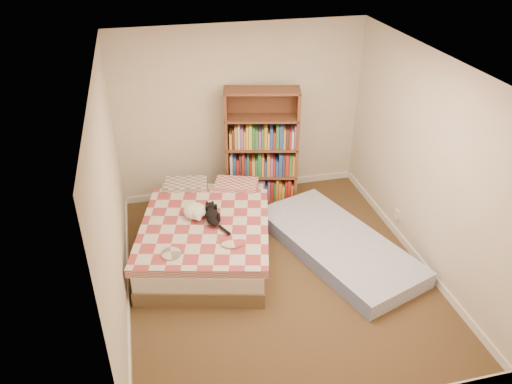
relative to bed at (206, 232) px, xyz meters
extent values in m
cube|color=#4A391F|center=(0.75, -0.64, -0.25)|extent=(3.50, 4.00, 0.01)
cube|color=white|center=(0.75, -0.64, 2.25)|extent=(3.50, 4.00, 0.01)
cube|color=beige|center=(0.75, 1.36, 1.00)|extent=(3.50, 0.01, 2.50)
cube|color=beige|center=(0.75, -2.64, 1.00)|extent=(3.50, 0.01, 2.50)
cube|color=beige|center=(-1.00, -0.64, 1.00)|extent=(0.01, 4.00, 2.50)
cube|color=beige|center=(2.50, -0.64, 1.00)|extent=(0.01, 4.00, 2.50)
cube|color=white|center=(0.75, 1.35, -0.20)|extent=(3.50, 0.02, 0.10)
cube|color=white|center=(-0.99, -0.64, -0.20)|extent=(0.02, 4.00, 0.10)
cube|color=white|center=(2.49, -0.64, -0.20)|extent=(0.02, 4.00, 0.10)
cube|color=white|center=(2.48, -0.24, 0.05)|extent=(0.03, 0.09, 0.13)
cube|color=brown|center=(0.00, -0.03, -0.16)|extent=(1.91, 2.36, 0.19)
cube|color=silver|center=(0.00, -0.03, 0.04)|extent=(1.87, 2.31, 0.21)
cube|color=#AD4046|center=(0.00, -0.03, 0.19)|extent=(1.89, 2.02, 0.10)
cube|color=slate|center=(-0.34, 0.74, 0.22)|extent=(0.64, 0.49, 0.16)
cube|color=#AD4046|center=(0.34, 0.74, 0.22)|extent=(0.64, 0.49, 0.16)
cube|color=#5B2F1F|center=(0.48, 1.03, 0.59)|extent=(0.11, 0.34, 1.69)
cube|color=#5B2F1F|center=(1.46, 1.03, 0.59)|extent=(0.11, 0.34, 1.69)
cube|color=#5B2F1F|center=(0.97, 1.19, 0.59)|extent=(1.00, 0.25, 1.69)
cube|color=#5B2F1F|center=(0.97, 1.03, -0.23)|extent=(1.07, 0.56, 0.03)
cube|color=#5B2F1F|center=(0.97, 1.03, 0.61)|extent=(1.07, 0.56, 0.03)
cube|color=#5B2F1F|center=(0.97, 1.03, 1.42)|extent=(1.07, 0.56, 0.03)
cube|color=#7588C3|center=(1.60, -0.44, -0.15)|extent=(1.70, 2.46, 0.20)
ellipsoid|color=black|center=(0.08, -0.12, 0.31)|extent=(0.17, 0.39, 0.13)
sphere|color=black|center=(0.08, 0.08, 0.32)|extent=(0.12, 0.12, 0.12)
cone|color=black|center=(0.04, 0.12, 0.37)|extent=(0.04, 0.04, 0.04)
cone|color=black|center=(0.11, 0.12, 0.37)|extent=(0.04, 0.04, 0.04)
cylinder|color=black|center=(0.18, -0.38, 0.28)|extent=(0.04, 0.22, 0.04)
ellipsoid|color=white|center=(-0.12, 0.03, 0.32)|extent=(0.41, 0.42, 0.15)
sphere|color=white|center=(-0.03, -0.06, 0.34)|extent=(0.17, 0.17, 0.12)
sphere|color=white|center=(0.01, -0.10, 0.32)|extent=(0.08, 0.08, 0.05)
sphere|color=white|center=(-0.24, 0.09, 0.30)|extent=(0.10, 0.10, 0.07)
camera|label=1|loc=(-0.57, -5.12, 3.65)|focal=35.00mm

